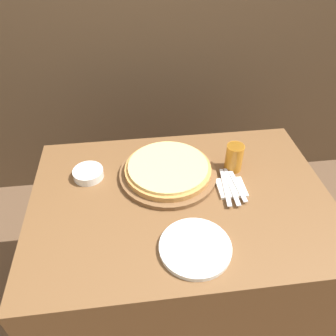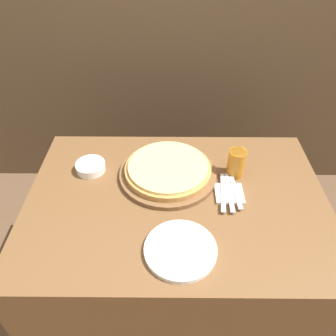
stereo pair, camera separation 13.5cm
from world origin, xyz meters
TOP-DOWN VIEW (x-y plane):
  - ground_plane at (0.00, 0.00)m, footprint 12.00×12.00m
  - dining_table at (0.00, 0.00)m, footprint 1.18×0.82m
  - pizza_on_board at (-0.04, 0.13)m, footprint 0.41×0.41m
  - beer_glass at (0.25, 0.14)m, footprint 0.07×0.07m
  - dinner_plate at (0.01, -0.25)m, footprint 0.24×0.24m
  - side_bowl at (-0.37, 0.16)m, footprint 0.13×0.13m
  - napkin_stack at (0.21, 0.02)m, footprint 0.11×0.11m
  - fork at (0.18, 0.02)m, footprint 0.04×0.21m
  - dinner_knife at (0.21, 0.02)m, footprint 0.02×0.21m
  - spoon at (0.23, 0.02)m, footprint 0.03×0.18m

SIDE VIEW (x-z plane):
  - ground_plane at x=0.00m, z-range 0.00..0.00m
  - dining_table at x=0.00m, z-range 0.00..0.73m
  - napkin_stack at x=0.21m, z-range 0.73..0.75m
  - dinner_plate at x=0.01m, z-range 0.73..0.75m
  - fork at x=0.18m, z-range 0.75..0.75m
  - dinner_knife at x=0.21m, z-range 0.75..0.75m
  - spoon at x=0.23m, z-range 0.75..0.75m
  - side_bowl at x=-0.37m, z-range 0.73..0.77m
  - pizza_on_board at x=-0.04m, z-range 0.73..0.79m
  - beer_glass at x=0.25m, z-range 0.74..0.86m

